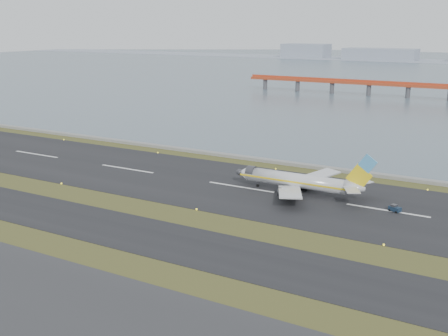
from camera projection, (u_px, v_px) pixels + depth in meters
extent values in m
plane|color=#334619|center=(179.00, 219.00, 128.85)|extent=(1000.00, 1000.00, 0.00)
cube|color=black|center=(147.00, 235.00, 118.78)|extent=(1000.00, 18.00, 0.10)
cube|color=black|center=(241.00, 187.00, 153.98)|extent=(1000.00, 45.00, 0.10)
cube|color=gray|center=(286.00, 163.00, 179.01)|extent=(1000.00, 2.50, 1.00)
cylinder|color=#4C4C51|center=(298.00, 87.00, 374.53)|extent=(2.80, 2.80, 7.00)
cube|color=#939CAD|center=(306.00, 51.00, 753.04)|extent=(60.00, 35.00, 18.00)
cube|color=#939CAD|center=(380.00, 54.00, 704.98)|extent=(90.00, 35.00, 14.00)
cylinder|color=silver|center=(295.00, 180.00, 148.08)|extent=(28.00, 3.80, 3.80)
cone|color=silver|center=(243.00, 173.00, 155.65)|extent=(3.20, 3.80, 3.80)
cone|color=silver|center=(355.00, 188.00, 140.14)|extent=(5.00, 3.80, 3.80)
cube|color=yellow|center=(292.00, 182.00, 146.47)|extent=(31.00, 0.06, 0.45)
cube|color=yellow|center=(298.00, 179.00, 149.69)|extent=(31.00, 0.06, 0.45)
cube|color=silver|center=(290.00, 192.00, 140.06)|extent=(11.31, 15.89, 1.66)
cube|color=silver|center=(315.00, 177.00, 154.31)|extent=(11.31, 15.89, 1.66)
cylinder|color=#37373C|center=(288.00, 193.00, 143.28)|extent=(4.20, 2.10, 2.10)
cylinder|color=#37373C|center=(305.00, 182.00, 153.33)|extent=(4.20, 2.10, 2.10)
cube|color=yellow|center=(359.00, 177.00, 139.03)|extent=(6.80, 0.35, 6.85)
cube|color=#4DA2DC|center=(368.00, 164.00, 137.18)|extent=(4.85, 0.37, 4.90)
cube|color=silver|center=(352.00, 190.00, 136.68)|extent=(5.64, 6.80, 0.22)
cube|color=silver|center=(361.00, 182.00, 143.05)|extent=(5.64, 6.80, 0.22)
cylinder|color=black|center=(258.00, 185.00, 154.18)|extent=(0.80, 0.28, 0.80)
cylinder|color=black|center=(296.00, 194.00, 145.74)|extent=(1.00, 0.38, 1.00)
cylinder|color=black|center=(304.00, 189.00, 150.43)|extent=(1.00, 0.38, 1.00)
cube|color=#142438|center=(395.00, 209.00, 133.64)|extent=(3.18, 2.55, 1.04)
cube|color=#37373C|center=(394.00, 206.00, 133.74)|extent=(1.64, 1.68, 0.61)
cylinder|color=black|center=(390.00, 210.00, 134.10)|extent=(0.66, 0.48, 0.61)
cylinder|color=black|center=(393.00, 209.00, 134.90)|extent=(0.66, 0.48, 0.61)
cylinder|color=black|center=(396.00, 212.00, 132.61)|extent=(0.66, 0.48, 0.61)
cylinder|color=black|center=(400.00, 211.00, 133.41)|extent=(0.66, 0.48, 0.61)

